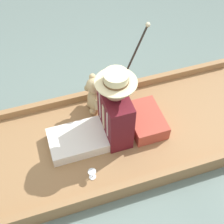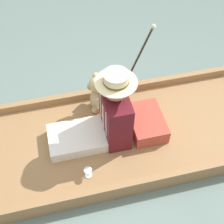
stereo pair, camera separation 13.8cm
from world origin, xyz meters
TOP-DOWN VIEW (x-y plane):
  - ground_plane at (0.00, 0.00)m, footprint 16.00×16.00m
  - punt_boat at (0.00, 0.00)m, footprint 1.15×3.18m
  - seat_cushion at (0.03, -0.38)m, footprint 0.45×0.31m
  - seated_person at (0.02, 0.02)m, footprint 0.40×0.80m
  - teddy_bear at (0.38, 0.02)m, footprint 0.30×0.18m
  - wine_glass at (-0.36, 0.26)m, footprint 0.07×0.07m
  - walking_cane at (0.48, -0.40)m, footprint 0.04×0.33m

SIDE VIEW (x-z plane):
  - ground_plane at x=0.00m, z-range 0.00..0.00m
  - punt_boat at x=0.00m, z-range -0.03..0.16m
  - wine_glass at x=-0.36m, z-range 0.13..0.23m
  - seat_cushion at x=0.03m, z-range 0.11..0.26m
  - teddy_bear at x=0.38m, z-range 0.10..0.53m
  - seated_person at x=0.02m, z-range 0.00..0.79m
  - walking_cane at x=0.48m, z-range 0.18..1.03m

